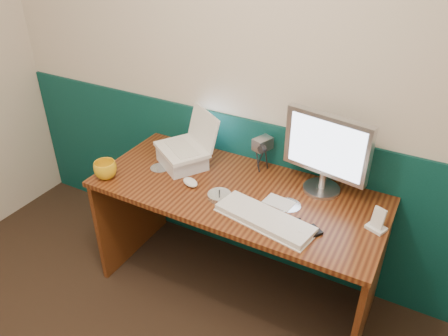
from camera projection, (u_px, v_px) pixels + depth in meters
The scene contains 19 objects.
back_wall at pixel (245, 77), 2.46m from camera, with size 3.50×0.04×2.50m, color beige.
wainscot at pixel (242, 188), 2.84m from camera, with size 3.48×0.02×1.00m, color #073431.
desk at pixel (236, 242), 2.58m from camera, with size 1.60×0.70×0.75m, color #3E180B.
laptop_riser at pixel (182, 158), 2.59m from camera, with size 0.27×0.23×0.09m, color silver.
laptop at pixel (181, 132), 2.50m from camera, with size 0.31×0.24×0.26m, color white, non-canonical shape.
monitor at pixel (326, 153), 2.26m from camera, with size 0.47×0.13×0.47m, color #B2B2B7, non-canonical shape.
keyboard at pixel (265, 219), 2.14m from camera, with size 0.50×0.17×0.03m, color white.
mouse_right at pixel (300, 234), 2.04m from camera, with size 0.11×0.06×0.04m, color silver.
mouse_left at pixel (190, 182), 2.42m from camera, with size 0.11×0.06×0.04m, color white.
mug at pixel (105, 170), 2.47m from camera, with size 0.13×0.13×0.10m, color gold.
camcorder at pixel (262, 153), 2.52m from camera, with size 0.10×0.14×0.21m, color #A6A6AA, non-canonical shape.
cd_spindle at pixel (219, 196), 2.31m from camera, with size 0.13×0.13×0.03m, color silver.
cd_loose_a at pixel (160, 168), 2.58m from camera, with size 0.11×0.11×0.00m, color #ACB4BD.
cd_loose_b at pixel (288, 205), 2.26m from camera, with size 0.13×0.13×0.00m, color silver.
pen at pixel (285, 218), 2.17m from camera, with size 0.01×0.01×0.15m, color black.
papers at pixel (279, 202), 2.28m from camera, with size 0.15×0.10×0.00m, color silver.
dock at pixel (376, 228), 2.09m from camera, with size 0.09×0.07×0.02m, color white.
music_player at pixel (378, 218), 2.06m from camera, with size 0.06×0.01×0.10m, color white.
pda at pixel (307, 233), 2.06m from camera, with size 0.08×0.13×0.02m, color black.
Camera 1 is at (1.02, -0.39, 2.10)m, focal length 35.00 mm.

